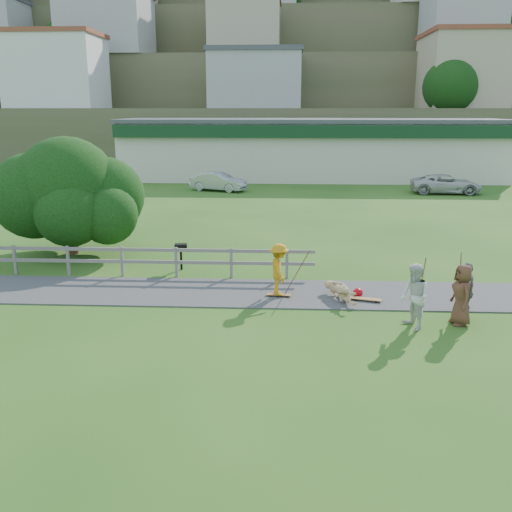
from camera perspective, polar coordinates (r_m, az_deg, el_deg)
The scene contains 20 objects.
ground at distance 17.59m, azimuth -3.47°, elevation -5.24°, with size 260.00×260.00×0.00m, color #255016.
path at distance 18.99m, azimuth -2.97°, elevation -3.66°, with size 34.00×3.00×0.04m, color #38383B.
fence at distance 21.44m, azimuth -14.86°, elevation -0.06°, with size 15.05×0.10×1.10m.
strip_mall at distance 51.54m, azimuth 5.39°, elevation 10.71°, with size 32.50×10.75×5.10m.
hillside at distance 108.10m, azimuth 2.07°, elevation 19.00°, with size 220.00×67.00×47.50m.
skater_rider at distance 18.31m, azimuth 2.31°, elevation -1.65°, with size 1.09×0.63×1.69m, color orange.
skater_fallen at distance 18.35m, azimuth 8.45°, elevation -3.50°, with size 1.70×0.41×0.62m, color tan.
spectator_a at distance 16.29m, azimuth 15.56°, elevation -3.96°, with size 0.90×0.70×1.85m, color silver.
spectator_b at distance 17.57m, azimuth 20.26°, elevation -3.28°, with size 0.98×0.41×1.68m, color slate.
spectator_c at distance 17.03m, azimuth 19.89°, elevation -3.66°, with size 0.86×0.56×1.76m, color brown.
car_silver at distance 42.74m, azimuth -3.78°, elevation 7.43°, with size 1.46×4.20×1.38m, color #AAABB2.
car_white at distance 43.52m, azimuth 18.49°, elevation 6.84°, with size 2.28×4.95×1.38m, color beige.
tree at distance 24.92m, azimuth -18.18°, elevation 4.57°, with size 6.69×6.69×3.89m, color black, non-canonical shape.
bbq at distance 21.76m, azimuth -7.50°, elevation -0.09°, with size 0.46×0.35×1.00m, color black, non-canonical shape.
longboard_rider at distance 18.55m, azimuth 2.28°, elevation -4.02°, with size 0.80×0.20×0.09m, color olive, non-canonical shape.
longboard_fallen at distance 18.43m, azimuth 10.93°, elevation -4.37°, with size 0.97×0.24×0.11m, color olive, non-canonical shape.
helmet at distance 18.80m, azimuth 10.16°, elevation -3.63°, with size 0.32×0.32×0.32m, color red.
pole_rider at distance 18.70m, azimuth 4.16°, elevation -1.34°, with size 0.03×0.03×1.68m, color brown.
pole_spec_left at distance 16.87m, azimuth 16.11°, elevation -3.27°, with size 0.03×0.03×1.90m, color brown.
pole_spec_right at distance 17.53m, azimuth 19.71°, elevation -2.77°, with size 0.03×0.03×1.97m, color brown.
Camera 1 is at (1.92, -16.44, 5.94)m, focal length 40.00 mm.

